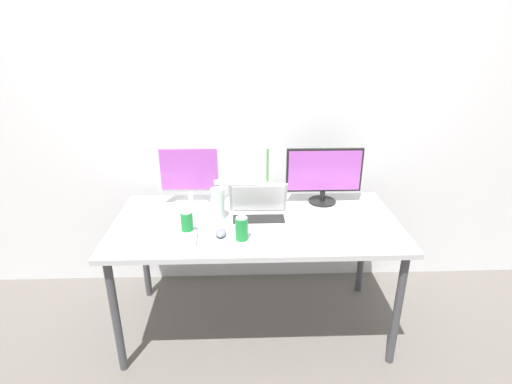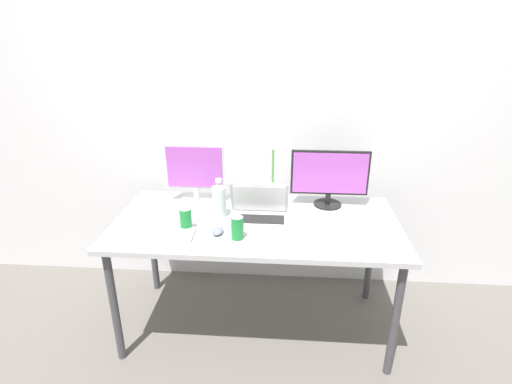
# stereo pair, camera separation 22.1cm
# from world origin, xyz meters

# --- Properties ---
(ground_plane) EXTENTS (16.00, 16.00, 0.00)m
(ground_plane) POSITION_xyz_m (0.00, 0.00, 0.00)
(ground_plane) COLOR #5B5651
(wall_back) EXTENTS (7.00, 0.08, 2.60)m
(wall_back) POSITION_xyz_m (0.00, 0.59, 1.30)
(wall_back) COLOR silver
(wall_back) RESTS_ON ground
(work_desk) EXTENTS (1.62, 0.79, 0.74)m
(work_desk) POSITION_xyz_m (0.00, 0.00, 0.68)
(work_desk) COLOR #424247
(work_desk) RESTS_ON ground
(monitor_left) EXTENTS (0.37, 0.20, 0.37)m
(monitor_left) POSITION_xyz_m (-0.40, 0.25, 0.93)
(monitor_left) COLOR silver
(monitor_left) RESTS_ON work_desk
(monitor_center) EXTENTS (0.47, 0.17, 0.35)m
(monitor_center) POSITION_xyz_m (0.43, 0.25, 0.93)
(monitor_center) COLOR black
(monitor_center) RESTS_ON work_desk
(laptop_silver) EXTENTS (0.33, 0.21, 0.22)m
(laptop_silver) POSITION_xyz_m (0.01, 0.02, 0.79)
(laptop_silver) COLOR #B7B7BC
(laptop_silver) RESTS_ON work_desk
(keyboard_main) EXTENTS (0.42, 0.15, 0.02)m
(keyboard_main) POSITION_xyz_m (0.51, -0.13, 0.75)
(keyboard_main) COLOR #B2B2B7
(keyboard_main) RESTS_ON work_desk
(keyboard_aux) EXTENTS (0.41, 0.15, 0.02)m
(keyboard_aux) POSITION_xyz_m (-0.52, -0.21, 0.75)
(keyboard_aux) COLOR #B2B2B7
(keyboard_aux) RESTS_ON work_desk
(mouse_by_keyboard) EXTENTS (0.06, 0.10, 0.03)m
(mouse_by_keyboard) POSITION_xyz_m (-0.19, -0.16, 0.76)
(mouse_by_keyboard) COLOR slate
(mouse_by_keyboard) RESTS_ON work_desk
(mouse_by_laptop) EXTENTS (0.06, 0.11, 0.04)m
(mouse_by_laptop) POSITION_xyz_m (0.67, -0.06, 0.76)
(mouse_by_laptop) COLOR silver
(mouse_by_laptop) RESTS_ON work_desk
(water_bottle) EXTENTS (0.08, 0.08, 0.23)m
(water_bottle) POSITION_xyz_m (-0.22, 0.05, 0.85)
(water_bottle) COLOR silver
(water_bottle) RESTS_ON work_desk
(soda_can_near_keyboard) EXTENTS (0.07, 0.07, 0.13)m
(soda_can_near_keyboard) POSITION_xyz_m (-0.08, -0.21, 0.80)
(soda_can_near_keyboard) COLOR #197F33
(soda_can_near_keyboard) RESTS_ON work_desk
(soda_can_by_laptop) EXTENTS (0.07, 0.07, 0.13)m
(soda_can_by_laptop) POSITION_xyz_m (-0.37, -0.13, 0.80)
(soda_can_by_laptop) COLOR #197F33
(soda_can_by_laptop) RESTS_ON work_desk
(bamboo_vase) EXTENTS (0.07, 0.07, 0.34)m
(bamboo_vase) POSITION_xyz_m (0.08, 0.31, 0.81)
(bamboo_vase) COLOR #B2D1B7
(bamboo_vase) RESTS_ON work_desk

